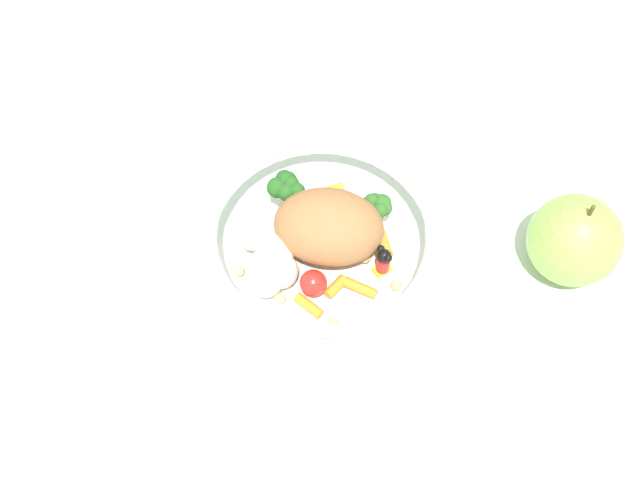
# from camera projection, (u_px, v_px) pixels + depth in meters

# --- Properties ---
(ground_plane) EXTENTS (2.40, 2.40, 0.00)m
(ground_plane) POSITION_uv_depth(u_px,v_px,m) (328.00, 251.00, 0.70)
(ground_plane) COLOR silver
(food_container) EXTENTS (0.21, 0.21, 0.08)m
(food_container) POSITION_uv_depth(u_px,v_px,m) (309.00, 237.00, 0.67)
(food_container) COLOR white
(food_container) RESTS_ON ground_plane
(loose_apple) EXTENTS (0.08, 0.08, 0.10)m
(loose_apple) POSITION_uv_depth(u_px,v_px,m) (575.00, 240.00, 0.66)
(loose_apple) COLOR #8CB74C
(loose_apple) RESTS_ON ground_plane
(folded_napkin) EXTENTS (0.17, 0.16, 0.01)m
(folded_napkin) POSITION_uv_depth(u_px,v_px,m) (82.00, 225.00, 0.71)
(folded_napkin) COLOR silver
(folded_napkin) RESTS_ON ground_plane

